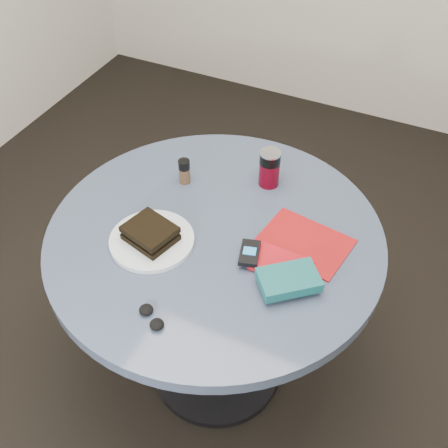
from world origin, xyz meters
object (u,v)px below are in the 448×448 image
at_px(table, 215,270).
at_px(novel, 289,280).
at_px(pepper_grinder, 184,171).
at_px(magazine, 304,243).
at_px(mp3_player, 250,253).
at_px(sandwich, 150,233).
at_px(headphones, 151,317).
at_px(soda_can, 269,168).
at_px(plate, 152,240).
at_px(red_book, 281,265).

height_order(table, novel, novel).
height_order(pepper_grinder, magazine, pepper_grinder).
bearing_deg(mp3_player, magazine, 46.33).
distance_m(sandwich, mp3_player, 0.29).
xyz_separation_m(pepper_grinder, headphones, (0.18, -0.52, -0.03)).
relative_size(table, headphones, 10.10).
distance_m(soda_can, headphones, 0.63).
height_order(plate, mp3_player, mp3_player).
bearing_deg(red_book, magazine, 79.36).
distance_m(table, magazine, 0.31).
bearing_deg(magazine, sandwich, -146.11).
distance_m(table, headphones, 0.39).
distance_m(plate, headphones, 0.27).
xyz_separation_m(pepper_grinder, magazine, (0.44, -0.10, -0.04)).
distance_m(magazine, mp3_player, 0.17).
height_order(table, sandwich, sandwich).
bearing_deg(sandwich, red_book, 10.68).
bearing_deg(plate, mp3_player, 12.17).
distance_m(plate, sandwich, 0.03).
height_order(magazine, novel, novel).
bearing_deg(red_book, sandwich, -166.87).
bearing_deg(table, plate, -142.96).
bearing_deg(magazine, headphones, -112.90).
distance_m(red_book, mp3_player, 0.09).
xyz_separation_m(magazine, headphones, (-0.26, -0.42, 0.01)).
bearing_deg(table, sandwich, -142.69).
xyz_separation_m(sandwich, mp3_player, (0.28, 0.06, -0.01)).
bearing_deg(soda_can, table, -101.66).
bearing_deg(plate, table, 37.04).
distance_m(soda_can, pepper_grinder, 0.27).
bearing_deg(pepper_grinder, sandwich, -81.60).
relative_size(table, novel, 6.34).
bearing_deg(table, headphones, -91.55).
bearing_deg(plate, pepper_grinder, 98.63).
distance_m(red_book, novel, 0.08).
distance_m(plate, red_book, 0.38).
distance_m(table, soda_can, 0.36).
bearing_deg(novel, table, 119.24).
height_order(red_book, mp3_player, mp3_player).
xyz_separation_m(mp3_player, headphones, (-0.14, -0.30, -0.01)).
bearing_deg(red_book, pepper_grinder, 155.15).
relative_size(magazine, headphones, 2.54).
xyz_separation_m(magazine, mp3_player, (-0.12, -0.12, 0.02)).
relative_size(plate, headphones, 2.48).
distance_m(pepper_grinder, magazine, 0.46).
relative_size(mp3_player, headphones, 1.04).
xyz_separation_m(plate, headphones, (0.14, -0.24, 0.00)).
height_order(table, red_book, red_book).
bearing_deg(red_book, table, 171.61).
bearing_deg(headphones, mp3_player, 64.39).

